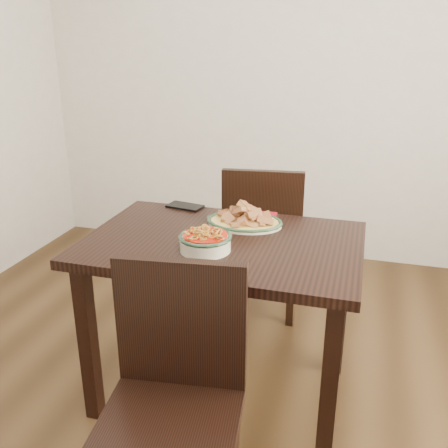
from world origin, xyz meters
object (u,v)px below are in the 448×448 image
(dining_table, at_px, (223,264))
(fish_plate, at_px, (245,215))
(chair_far, at_px, (263,235))
(chair_near, at_px, (174,390))
(smartphone, at_px, (185,206))
(noodle_bowl, at_px, (205,240))

(dining_table, distance_m, fish_plate, 0.25)
(dining_table, distance_m, chair_far, 0.72)
(chair_near, height_order, smartphone, chair_near)
(dining_table, bearing_deg, smartphone, 130.21)
(chair_far, xyz_separation_m, noodle_bowl, (-0.06, -0.83, 0.29))
(fish_plate, bearing_deg, chair_far, 92.33)
(dining_table, xyz_separation_m, smartphone, (-0.29, 0.34, 0.11))
(noodle_bowl, distance_m, smartphone, 0.53)
(chair_far, bearing_deg, chair_near, 82.89)
(chair_far, height_order, chair_near, same)
(dining_table, xyz_separation_m, fish_plate, (0.04, 0.19, 0.15))
(chair_near, bearing_deg, smartphone, 100.84)
(fish_plate, height_order, noodle_bowl, fish_plate)
(chair_near, bearing_deg, noodle_bowl, 89.61)
(chair_near, relative_size, noodle_bowl, 4.32)
(dining_table, distance_m, noodle_bowl, 0.20)
(fish_plate, xyz_separation_m, noodle_bowl, (-0.08, -0.31, -0.00))
(smartphone, bearing_deg, fish_plate, -13.77)
(chair_near, xyz_separation_m, fish_plate, (0.02, 0.82, 0.30))
(dining_table, xyz_separation_m, noodle_bowl, (-0.03, -0.12, 0.15))
(chair_far, relative_size, chair_near, 1.00)
(dining_table, height_order, fish_plate, fish_plate)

